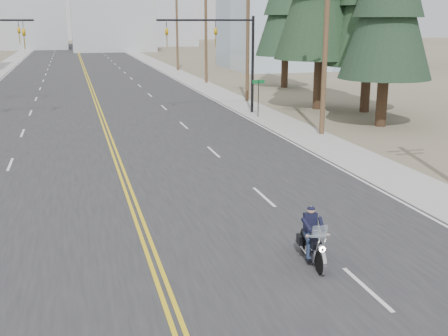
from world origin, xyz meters
TOP-DOWN VIEW (x-y plane):
  - road at (0.00, 70.00)m, footprint 20.00×200.00m
  - sidewalk_right at (11.50, 70.00)m, footprint 3.00×200.00m
  - traffic_mast_right at (8.98, 32.00)m, footprint 7.10×0.26m
  - street_sign at (10.80, 30.00)m, footprint 0.90×0.06m
  - utility_pole_b at (12.50, 23.00)m, footprint 2.20×0.30m
  - utility_pole_c at (12.50, 38.00)m, footprint 2.20×0.30m
  - utility_pole_d at (12.50, 53.00)m, footprint 2.20×0.30m
  - utility_pole_e at (12.50, 70.00)m, footprint 2.20×0.30m
  - haze_bldg_b at (8.00, 125.00)m, footprint 18.00×14.00m
  - haze_bldg_c at (40.00, 110.00)m, footprint 16.00×12.00m
  - haze_bldg_e at (25.00, 150.00)m, footprint 14.00×14.00m
  - motorcyclist at (4.32, 5.88)m, footprint 1.10×2.13m

SIDE VIEW (x-z plane):
  - road at x=0.00m, z-range 0.00..0.01m
  - sidewalk_right at x=11.50m, z-range 0.00..0.01m
  - motorcyclist at x=4.32m, z-range 0.00..1.60m
  - street_sign at x=10.80m, z-range 0.49..3.12m
  - traffic_mast_right at x=8.98m, z-range 1.44..8.44m
  - utility_pole_c at x=12.50m, z-range 0.23..11.23m
  - utility_pole_e at x=12.50m, z-range 0.23..11.23m
  - utility_pole_b at x=12.50m, z-range 0.23..11.73m
  - utility_pole_d at x=12.50m, z-range 0.23..11.73m
  - haze_bldg_e at x=25.00m, z-range 0.00..12.00m
  - haze_bldg_b at x=8.00m, z-range 0.00..14.00m
  - haze_bldg_c at x=40.00m, z-range 0.00..18.00m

